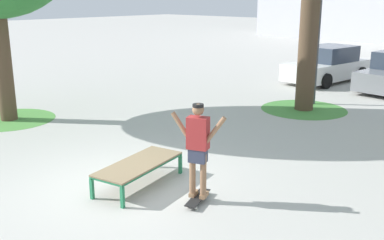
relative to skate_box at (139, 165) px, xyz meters
name	(u,v)px	position (x,y,z in m)	size (l,w,h in m)	color
ground_plane	(120,186)	(-0.26, -0.27, -0.41)	(120.00, 120.00, 0.00)	#B7B5AD
skate_box	(139,165)	(0.00, 0.00, 0.00)	(1.12, 2.01, 0.46)	#237A4C
skateboard	(198,198)	(1.32, 0.22, -0.34)	(0.48, 0.82, 0.09)	black
skater	(198,144)	(1.32, 0.22, 0.66)	(0.96, 0.44, 1.69)	#8E6647
grass_patch_near_left	(9,119)	(-6.48, 0.57, -0.41)	(2.63, 2.63, 0.01)	#519342
grass_patch_mid_back	(304,109)	(-0.70, 7.57, -0.41)	(2.72, 2.72, 0.01)	#47893D
car_white	(328,65)	(-2.44, 12.63, 0.28)	(2.30, 4.38, 1.50)	silver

